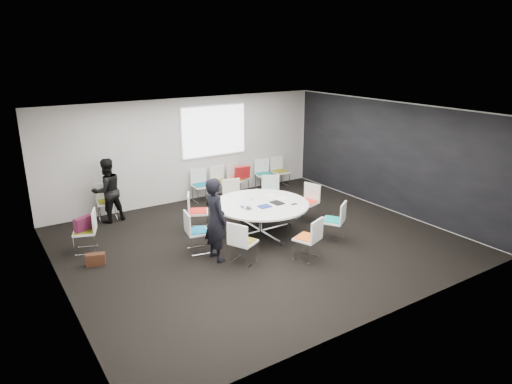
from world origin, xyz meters
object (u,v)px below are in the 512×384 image
brown_bag (96,259)px  chair_back_e (280,177)px  chair_person_back (107,209)px  chair_ring_e (197,239)px  conference_table (261,211)px  chair_ring_g (308,246)px  chair_back_d (264,180)px  chair_ring_c (234,204)px  chair_back_c (238,185)px  person_main (215,219)px  chair_ring_b (271,199)px  person_back (107,191)px  laptop (248,207)px  chair_ring_a (307,209)px  chair_ring_f (243,250)px  chair_back_b (221,188)px  cup (252,198)px  chair_back_a (202,191)px  chair_ring_h (333,228)px  maroon_bag (84,224)px  chair_ring_d (198,219)px  chair_spare_left (86,239)px

brown_bag → chair_back_e: bearing=21.2°
chair_person_back → brown_bag: (-0.91, -2.38, -0.16)m
chair_ring_e → conference_table: bearing=103.7°
chair_ring_g → chair_back_d: (1.91, 4.41, 0.00)m
chair_ring_c → brown_bag: chair_ring_c is taller
chair_ring_c → chair_back_d: bearing=-132.9°
chair_back_c → person_main: size_ratio=0.52×
chair_ring_e → chair_back_e: same height
chair_ring_b → person_back: bearing=5.0°
person_main → laptop: person_main is taller
chair_ring_a → chair_back_d: 2.74m
chair_ring_b → chair_ring_f: bearing=70.8°
chair_back_b → cup: (-0.57, -2.51, 0.50)m
person_main → chair_back_a: bearing=-25.2°
chair_ring_b → person_back: size_ratio=0.56×
conference_table → chair_ring_f: bearing=-136.7°
chair_back_d → chair_ring_f: bearing=64.1°
chair_ring_a → chair_ring_f: size_ratio=1.00×
chair_ring_e → chair_ring_g: (1.69, -1.51, 0.00)m
chair_ring_f → chair_ring_g: bearing=38.3°
chair_ring_c → chair_back_b: 1.42m
chair_ring_a → chair_back_d: size_ratio=1.00×
chair_ring_a → person_main: size_ratio=0.52×
conference_table → chair_ring_a: 1.47m
chair_ring_a → chair_ring_f: same height
person_main → chair_ring_a: bearing=-79.3°
chair_ring_a → chair_ring_g: size_ratio=1.00×
chair_ring_e → chair_back_e: size_ratio=1.00×
chair_back_d → chair_ring_h: bearing=90.9°
chair_ring_b → chair_ring_c: same height
chair_back_a → chair_back_d: bearing=-177.6°
chair_back_e → person_back: (-5.23, -0.17, 0.51)m
chair_ring_g → chair_ring_e: bearing=116.1°
person_back → chair_back_a: bearing=172.4°
conference_table → chair_back_c: size_ratio=2.43×
chair_back_d → brown_bag: bearing=36.0°
maroon_bag → chair_back_e: bearing=14.9°
chair_ring_f → laptop: size_ratio=2.98×
chair_ring_a → chair_ring_d: same height
chair_ring_h → chair_back_e: (1.42, 3.97, 0.00)m
chair_ring_b → brown_bag: chair_ring_b is taller
chair_ring_c → chair_ring_f: size_ratio=1.00×
chair_ring_f → person_main: person_main is taller
conference_table → brown_bag: size_ratio=5.95×
chair_ring_a → chair_back_b: (-0.94, 2.67, 0.00)m
chair_ring_d → cup: 1.35m
chair_ring_b → chair_spare_left: (-4.69, -0.04, 0.00)m
conference_table → person_back: 3.77m
chair_ring_g → chair_person_back: 5.18m
chair_ring_d → brown_bag: size_ratio=2.44×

